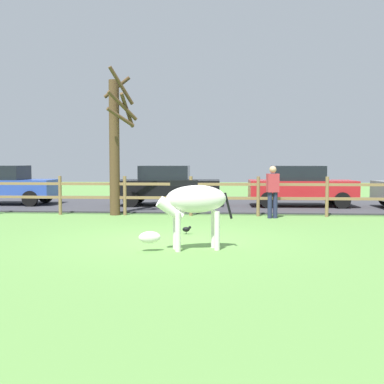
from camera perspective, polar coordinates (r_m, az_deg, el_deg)
ground_plane at (r=11.14m, az=-1.96°, el=-5.64°), size 60.00×60.00×0.00m
parking_asphalt at (r=20.34m, az=0.87°, el=-1.35°), size 28.00×7.40×0.05m
paddock_fence at (r=16.01m, az=-0.14°, el=-0.14°), size 22.05×0.11×1.29m
bare_tree at (r=16.36m, az=-8.91°, el=5.86°), size 1.25×1.29×4.79m
zebra at (r=9.84m, az=0.01°, el=-1.44°), size 1.89×0.81×1.41m
crow_on_grass at (r=12.02m, az=-0.63°, el=-4.35°), size 0.21×0.10×0.20m
parked_car_blue at (r=21.04m, az=-21.07°, el=0.81°), size 4.04×1.96×1.56m
parked_car_black at (r=19.23m, az=-2.86°, el=0.80°), size 4.04×1.95×1.56m
parked_car_red at (r=19.27m, az=12.53°, el=0.72°), size 4.03×1.93×1.56m
visitor_near_fence at (r=15.49m, az=9.38°, el=0.30°), size 0.40×0.30×1.64m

